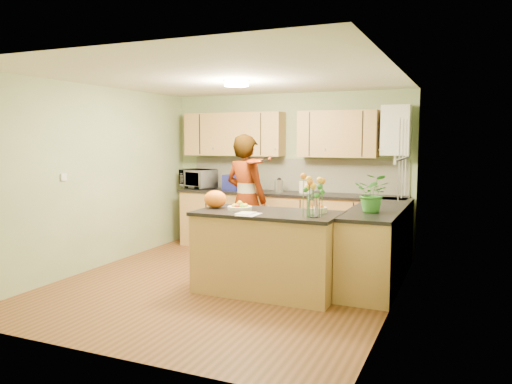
% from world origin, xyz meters
% --- Properties ---
extents(floor, '(4.50, 4.50, 0.00)m').
position_xyz_m(floor, '(0.00, 0.00, 0.00)').
color(floor, '#533317').
rests_on(floor, ground).
extents(ceiling, '(4.00, 4.50, 0.02)m').
position_xyz_m(ceiling, '(0.00, 0.00, 2.50)').
color(ceiling, silver).
rests_on(ceiling, wall_back).
extents(wall_back, '(4.00, 0.02, 2.50)m').
position_xyz_m(wall_back, '(0.00, 2.25, 1.25)').
color(wall_back, gray).
rests_on(wall_back, floor).
extents(wall_front, '(4.00, 0.02, 2.50)m').
position_xyz_m(wall_front, '(0.00, -2.25, 1.25)').
color(wall_front, gray).
rests_on(wall_front, floor).
extents(wall_left, '(0.02, 4.50, 2.50)m').
position_xyz_m(wall_left, '(-2.00, 0.00, 1.25)').
color(wall_left, gray).
rests_on(wall_left, floor).
extents(wall_right, '(0.02, 4.50, 2.50)m').
position_xyz_m(wall_right, '(2.00, 0.00, 1.25)').
color(wall_right, gray).
rests_on(wall_right, floor).
extents(back_counter, '(3.64, 0.62, 0.94)m').
position_xyz_m(back_counter, '(0.10, 1.95, 0.47)').
color(back_counter, '#A27841').
rests_on(back_counter, floor).
extents(right_counter, '(0.62, 2.24, 0.94)m').
position_xyz_m(right_counter, '(1.70, 0.85, 0.47)').
color(right_counter, '#A27841').
rests_on(right_counter, floor).
extents(splashback, '(3.60, 0.02, 0.52)m').
position_xyz_m(splashback, '(0.10, 2.23, 1.20)').
color(splashback, white).
rests_on(splashback, back_counter).
extents(upper_cabinets, '(3.20, 0.34, 0.70)m').
position_xyz_m(upper_cabinets, '(-0.18, 2.08, 1.85)').
color(upper_cabinets, '#A27841').
rests_on(upper_cabinets, wall_back).
extents(boiler, '(0.40, 0.30, 0.86)m').
position_xyz_m(boiler, '(1.70, 2.09, 1.90)').
color(boiler, silver).
rests_on(boiler, wall_back).
extents(window_right, '(0.01, 1.30, 1.05)m').
position_xyz_m(window_right, '(1.99, 0.60, 1.55)').
color(window_right, silver).
rests_on(window_right, wall_right).
extents(light_switch, '(0.02, 0.09, 0.09)m').
position_xyz_m(light_switch, '(-1.99, -0.60, 1.30)').
color(light_switch, silver).
rests_on(light_switch, wall_left).
extents(ceiling_lamp, '(0.30, 0.30, 0.07)m').
position_xyz_m(ceiling_lamp, '(0.00, 0.30, 2.46)').
color(ceiling_lamp, '#FFEABF').
rests_on(ceiling_lamp, ceiling).
extents(peninsula_island, '(1.65, 0.85, 0.95)m').
position_xyz_m(peninsula_island, '(0.59, -0.12, 0.47)').
color(peninsula_island, '#A27841').
rests_on(peninsula_island, floor).
extents(fruit_dish, '(0.29, 0.29, 0.10)m').
position_xyz_m(fruit_dish, '(0.24, -0.12, 0.99)').
color(fruit_dish, beige).
rests_on(fruit_dish, peninsula_island).
extents(orange_bowl, '(0.22, 0.22, 0.13)m').
position_xyz_m(orange_bowl, '(1.14, 0.03, 1.00)').
color(orange_bowl, beige).
rests_on(orange_bowl, peninsula_island).
extents(flower_vase, '(0.28, 0.28, 0.51)m').
position_xyz_m(flower_vase, '(1.19, -0.30, 1.29)').
color(flower_vase, silver).
rests_on(flower_vase, peninsula_island).
extents(orange_bag, '(0.32, 0.28, 0.21)m').
position_xyz_m(orange_bag, '(-0.11, -0.07, 1.05)').
color(orange_bag, orange).
rests_on(orange_bag, peninsula_island).
extents(papers, '(0.21, 0.29, 0.01)m').
position_xyz_m(papers, '(0.49, -0.42, 0.95)').
color(papers, silver).
rests_on(papers, peninsula_island).
extents(violinist, '(0.76, 0.60, 1.84)m').
position_xyz_m(violinist, '(-0.19, 1.00, 0.92)').
color(violinist, '#D8A084').
rests_on(violinist, floor).
extents(violin, '(0.61, 0.53, 0.15)m').
position_xyz_m(violin, '(0.01, 0.78, 1.47)').
color(violin, '#550F05').
rests_on(violin, violinist).
extents(microwave, '(0.67, 0.56, 0.32)m').
position_xyz_m(microwave, '(-1.54, 1.99, 1.10)').
color(microwave, silver).
rests_on(microwave, back_counter).
extents(blue_box, '(0.36, 0.31, 0.25)m').
position_xyz_m(blue_box, '(-0.85, 1.94, 1.06)').
color(blue_box, navy).
rests_on(blue_box, back_counter).
extents(kettle, '(0.14, 0.14, 0.26)m').
position_xyz_m(kettle, '(-0.05, 1.95, 1.05)').
color(kettle, silver).
rests_on(kettle, back_counter).
extents(jar_cream, '(0.16, 0.16, 0.18)m').
position_xyz_m(jar_cream, '(0.34, 1.96, 1.03)').
color(jar_cream, beige).
rests_on(jar_cream, back_counter).
extents(jar_white, '(0.14, 0.14, 0.17)m').
position_xyz_m(jar_white, '(0.44, 1.95, 1.03)').
color(jar_white, silver).
rests_on(jar_white, back_counter).
extents(potted_plant, '(0.43, 0.38, 0.44)m').
position_xyz_m(potted_plant, '(1.70, 0.37, 1.16)').
color(potted_plant, '#2E7527').
rests_on(potted_plant, right_counter).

